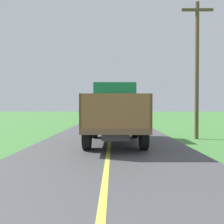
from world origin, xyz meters
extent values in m
cube|color=#2D2D30|center=(0.25, 10.55, 0.68)|extent=(0.90, 5.51, 0.24)
cube|color=brown|center=(0.25, 10.55, 0.88)|extent=(2.30, 5.80, 0.20)
cube|color=#197A4C|center=(0.25, 12.50, 1.93)|extent=(2.10, 1.90, 1.90)
cube|color=black|center=(0.25, 13.46, 2.26)|extent=(1.78, 0.02, 0.76)
cube|color=brown|center=(-0.86, 9.58, 1.53)|extent=(0.08, 3.85, 1.10)
cube|color=brown|center=(1.36, 9.58, 1.53)|extent=(0.08, 3.85, 1.10)
cube|color=brown|center=(0.25, 7.69, 1.53)|extent=(2.30, 0.08, 1.10)
cube|color=brown|center=(0.25, 11.46, 1.53)|extent=(2.30, 0.08, 1.10)
cylinder|color=black|center=(-0.80, 12.35, 0.58)|extent=(0.28, 1.00, 1.00)
cylinder|color=black|center=(1.30, 12.35, 0.58)|extent=(0.28, 1.00, 1.00)
cylinder|color=black|center=(-0.80, 8.96, 0.58)|extent=(0.28, 1.00, 1.00)
cylinder|color=black|center=(1.30, 8.96, 0.58)|extent=(0.28, 1.00, 1.00)
ellipsoid|color=#9EC42A|center=(-0.52, 9.18, 1.77)|extent=(0.49, 0.58, 0.39)
ellipsoid|color=#9FCE34|center=(0.41, 10.12, 1.52)|extent=(0.46, 0.58, 0.42)
ellipsoid|color=#9FC92E|center=(-0.44, 8.93, 1.18)|extent=(0.54, 0.54, 0.52)
ellipsoid|color=#A5C220|center=(0.90, 9.01, 1.77)|extent=(0.52, 0.51, 0.38)
ellipsoid|color=gold|center=(-0.43, 8.58, 1.49)|extent=(0.41, 0.50, 0.48)
ellipsoid|color=#AEBC1D|center=(0.34, 10.05, 1.45)|extent=(0.57, 0.65, 0.39)
ellipsoid|color=#A2BF24|center=(-0.46, 9.25, 1.82)|extent=(0.52, 0.66, 0.41)
ellipsoid|color=gold|center=(-0.51, 10.48, 1.46)|extent=(0.44, 0.43, 0.44)
ellipsoid|color=#9BC71E|center=(0.78, 9.13, 1.46)|extent=(0.51, 0.66, 0.44)
ellipsoid|color=#ABCB22|center=(-0.48, 8.70, 1.78)|extent=(0.59, 0.73, 0.46)
ellipsoid|color=#ACCC28|center=(0.94, 10.94, 1.18)|extent=(0.45, 0.49, 0.52)
ellipsoid|color=#AFCF1E|center=(-0.56, 10.41, 1.80)|extent=(0.54, 0.63, 0.46)
ellipsoid|color=#ADC41D|center=(0.94, 8.61, 1.18)|extent=(0.43, 0.44, 0.46)
ellipsoid|color=#AAC829|center=(0.85, 10.46, 1.50)|extent=(0.42, 0.45, 0.46)
cylinder|color=brown|center=(4.55, 12.45, 3.57)|extent=(0.20, 0.20, 7.14)
cube|color=brown|center=(4.55, 12.45, 6.74)|extent=(1.64, 0.12, 0.12)
camera|label=1|loc=(0.17, 0.62, 1.63)|focal=36.14mm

